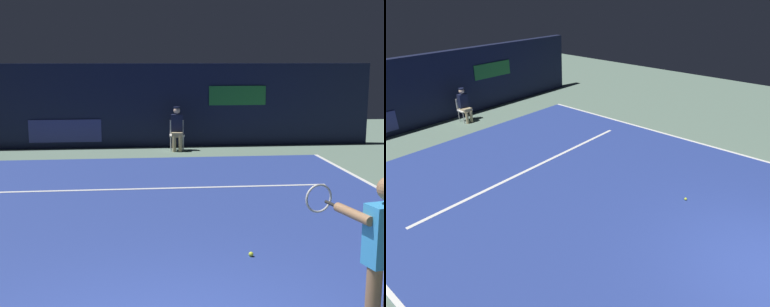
# 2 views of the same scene
# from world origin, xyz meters

# --- Properties ---
(ground_plane) EXTENTS (28.80, 28.80, 0.00)m
(ground_plane) POSITION_xyz_m (0.00, 4.60, 0.00)
(ground_plane) COLOR slate
(court_surface) EXTENTS (9.72, 11.20, 0.01)m
(court_surface) POSITION_xyz_m (0.00, 4.60, 0.01)
(court_surface) COLOR navy
(court_surface) RESTS_ON ground
(line_service) EXTENTS (7.58, 0.10, 0.01)m
(line_service) POSITION_xyz_m (0.00, 6.56, 0.01)
(line_service) COLOR white
(line_service) RESTS_ON court_surface
(back_wall) EXTENTS (14.28, 0.33, 2.60)m
(back_wall) POSITION_xyz_m (-0.00, 12.26, 1.30)
(back_wall) COLOR #141933
(back_wall) RESTS_ON ground
(tennis_player) EXTENTS (0.78, 0.93, 1.73)m
(tennis_player) POSITION_xyz_m (1.88, -0.21, 0.99)
(tennis_player) COLOR #8C6647
(tennis_player) RESTS_ON ground
(line_judge_on_chair) EXTENTS (0.46, 0.54, 1.32)m
(line_judge_on_chair) POSITION_xyz_m (0.89, 11.41, 0.69)
(line_judge_on_chair) COLOR white
(line_judge_on_chair) RESTS_ON ground
(tennis_ball) EXTENTS (0.07, 0.07, 0.07)m
(tennis_ball) POSITION_xyz_m (1.26, 2.43, 0.05)
(tennis_ball) COLOR #CCE033
(tennis_ball) RESTS_ON court_surface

